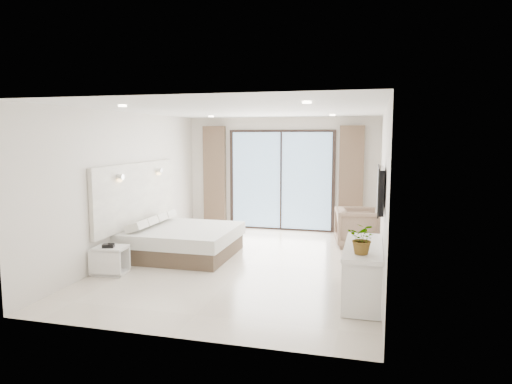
# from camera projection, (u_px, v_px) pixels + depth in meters

# --- Properties ---
(ground) EXTENTS (6.20, 6.20, 0.00)m
(ground) POSITION_uv_depth(u_px,v_px,m) (247.00, 264.00, 8.12)
(ground) COLOR beige
(ground) RESTS_ON ground
(room_shell) EXTENTS (4.62, 6.22, 2.72)m
(room_shell) POSITION_uv_depth(u_px,v_px,m) (247.00, 172.00, 8.70)
(room_shell) COLOR silver
(room_shell) RESTS_ON ground
(bed) EXTENTS (1.93, 1.84, 0.68)m
(bed) POSITION_uv_depth(u_px,v_px,m) (182.00, 241.00, 8.65)
(bed) COLOR brown
(bed) RESTS_ON ground
(nightstand) EXTENTS (0.54, 0.46, 0.46)m
(nightstand) POSITION_uv_depth(u_px,v_px,m) (111.00, 260.00, 7.49)
(nightstand) COLOR white
(nightstand) RESTS_ON ground
(phone) EXTENTS (0.21, 0.18, 0.06)m
(phone) POSITION_uv_depth(u_px,v_px,m) (108.00, 246.00, 7.40)
(phone) COLOR black
(phone) RESTS_ON nightstand
(console_desk) EXTENTS (0.51, 1.63, 0.77)m
(console_desk) POSITION_uv_depth(u_px,v_px,m) (363.00, 260.00, 6.30)
(console_desk) COLOR white
(console_desk) RESTS_ON ground
(plant) EXTENTS (0.48, 0.50, 0.32)m
(plant) POSITION_uv_depth(u_px,v_px,m) (363.00, 242.00, 5.78)
(plant) COLOR #33662D
(plant) RESTS_ON console_desk
(armchair) EXTENTS (0.92, 0.96, 0.87)m
(armchair) POSITION_uv_depth(u_px,v_px,m) (357.00, 225.00, 9.38)
(armchair) COLOR #816A54
(armchair) RESTS_ON ground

